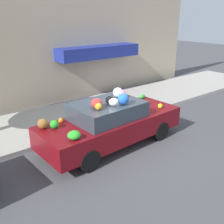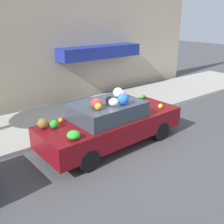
% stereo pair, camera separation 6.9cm
% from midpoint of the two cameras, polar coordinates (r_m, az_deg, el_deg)
% --- Properties ---
extents(ground_plane, '(60.00, 60.00, 0.00)m').
position_cam_midpoint_polar(ground_plane, '(8.27, -0.31, -6.97)').
color(ground_plane, '#4C4C4F').
extents(sidewalk_curb, '(24.00, 3.20, 0.14)m').
position_cam_midpoint_polar(sidewalk_curb, '(10.32, -9.62, -1.11)').
color(sidewalk_curb, '#B2ADA3').
rests_on(sidewalk_curb, ground).
extents(building_facade, '(18.00, 1.20, 6.07)m').
position_cam_midpoint_polar(building_facade, '(11.71, -15.31, 15.71)').
color(building_facade, '#C6B293').
rests_on(building_facade, ground).
extents(fire_hydrant, '(0.20, 0.20, 0.70)m').
position_cam_midpoint_polar(fire_hydrant, '(9.70, -4.09, 0.36)').
color(fire_hydrant, red).
rests_on(fire_hydrant, sidewalk_curb).
extents(art_car, '(4.60, 1.82, 1.74)m').
position_cam_midpoint_polar(art_car, '(7.91, -0.51, -2.29)').
color(art_car, maroon).
rests_on(art_car, ground).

